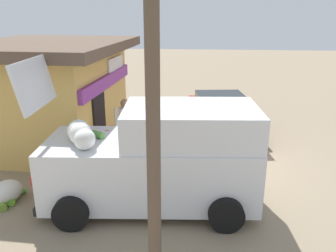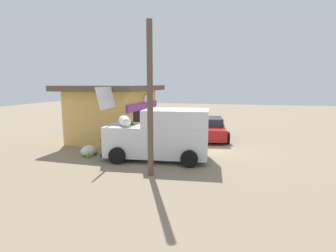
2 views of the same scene
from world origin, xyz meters
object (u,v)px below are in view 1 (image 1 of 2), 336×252
storefront_bar (51,91)px  customer_bending (108,148)px  paint_bucket (147,115)px  parked_sedan (221,114)px  vendor_standing (126,125)px  delivery_van (158,158)px  unloaded_banana_pile (6,193)px

storefront_bar → customer_bending: (-2.65, -2.41, -0.71)m
storefront_bar → paint_bucket: bearing=-45.1°
parked_sedan → vendor_standing: (-2.64, 2.69, 0.40)m
vendor_standing → paint_bucket: 3.84m
paint_bucket → vendor_standing: bearing=179.8°
delivery_van → customer_bending: size_ratio=3.16×
parked_sedan → vendor_standing: 3.79m
delivery_van → storefront_bar: bearing=46.7°
parked_sedan → storefront_bar: bearing=105.3°
parked_sedan → vendor_standing: bearing=134.5°
vendor_standing → delivery_van: bearing=-152.9°
storefront_bar → vendor_standing: storefront_bar is taller
storefront_bar → vendor_standing: bearing=-115.7°
paint_bucket → delivery_van: bearing=-169.2°
unloaded_banana_pile → storefront_bar: bearing=6.8°
parked_sedan → delivery_van: bearing=162.6°
delivery_van → parked_sedan: delivery_van is taller
delivery_van → paint_bucket: size_ratio=13.17×
vendor_standing → customer_bending: size_ratio=1.18×
vendor_standing → parked_sedan: bearing=-45.5°
vendor_standing → storefront_bar: bearing=64.3°
vendor_standing → paint_bucket: (3.75, -0.01, -0.81)m
paint_bucket → parked_sedan: bearing=-112.5°
customer_bending → unloaded_banana_pile: (-1.07, 1.97, -0.67)m
delivery_van → customer_bending: delivery_van is taller
unloaded_banana_pile → delivery_van: bearing=-85.6°
delivery_van → paint_bucket: 6.17m
storefront_bar → parked_sedan: storefront_bar is taller
storefront_bar → paint_bucket: 3.86m
unloaded_banana_pile → parked_sedan: bearing=-42.9°
storefront_bar → vendor_standing: size_ratio=3.34×
unloaded_banana_pile → paint_bucket: size_ratio=2.58×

